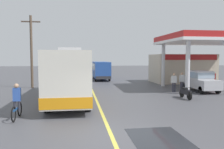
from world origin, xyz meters
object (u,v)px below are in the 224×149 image
car_at_pump (200,80)px  pedestrian_near_pump (182,80)px  minibus_opposing_lane (101,69)px  cyclist_on_shoulder (17,103)px  coach_bus_main (70,75)px  pedestrian_by_shop (174,81)px  motorcycle_parked_forecourt (185,93)px

car_at_pump → pedestrian_near_pump: 1.53m
minibus_opposing_lane → cyclist_on_shoulder: (-5.99, -19.42, -0.69)m
coach_bus_main → pedestrian_by_shop: coach_bus_main is taller
minibus_opposing_lane → pedestrian_by_shop: bearing=-67.3°
coach_bus_main → car_at_pump: coach_bus_main is taller
cyclist_on_shoulder → pedestrian_near_pump: cyclist_on_shoulder is taller
car_at_pump → cyclist_on_shoulder: (-13.66, -7.43, -0.23)m
coach_bus_main → pedestrian_by_shop: size_ratio=6.65×
cyclist_on_shoulder → pedestrian_by_shop: 13.23m
pedestrian_near_pump → pedestrian_by_shop: 1.33m
cyclist_on_shoulder → motorcycle_parked_forecourt: cyclist_on_shoulder is taller
motorcycle_parked_forecourt → pedestrian_by_shop: (0.48, 3.14, 0.49)m
cyclist_on_shoulder → minibus_opposing_lane: bearing=72.9°
pedestrian_by_shop → coach_bus_main: bearing=-166.2°
minibus_opposing_lane → coach_bus_main: bearing=-104.1°
coach_bus_main → car_at_pump: bearing=12.1°
coach_bus_main → car_at_pump: 11.58m
motorcycle_parked_forecourt → pedestrian_by_shop: pedestrian_by_shop is taller
car_at_pump → motorcycle_parked_forecourt: (-3.02, -3.42, -0.57)m
coach_bus_main → cyclist_on_shoulder: coach_bus_main is taller
motorcycle_parked_forecourt → pedestrian_by_shop: size_ratio=1.08×
coach_bus_main → minibus_opposing_lane: 14.87m
car_at_pump → minibus_opposing_lane: 14.25m
car_at_pump → motorcycle_parked_forecourt: 4.60m
motorcycle_parked_forecourt → pedestrian_near_pump: 4.23m
cyclist_on_shoulder → pedestrian_near_pump: 14.55m
coach_bus_main → pedestrian_by_shop: 9.05m
motorcycle_parked_forecourt → pedestrian_near_pump: bearing=68.0°
pedestrian_near_pump → coach_bus_main: bearing=-163.5°
pedestrian_by_shop → cyclist_on_shoulder: bearing=-147.2°
cyclist_on_shoulder → motorcycle_parked_forecourt: (10.64, 4.01, -0.34)m
motorcycle_parked_forecourt → pedestrian_near_pump: (1.57, 3.90, 0.49)m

